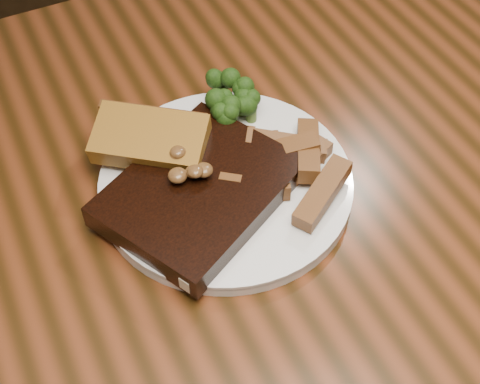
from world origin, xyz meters
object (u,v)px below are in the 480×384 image
object	(u,v)px
steak	(200,192)
potato_wedges	(286,166)
dining_table	(232,265)
garlic_bread	(152,152)
plate	(226,184)

from	to	relation	value
steak	potato_wedges	size ratio (longest dim) A/B	1.67
dining_table	garlic_bread	world-z (taller)	garlic_bread
garlic_bread	dining_table	bearing A→B (deg)	-28.08
plate	dining_table	bearing A→B (deg)	-108.02
plate	steak	xyz separation A→B (m)	(-0.04, -0.01, 0.02)
dining_table	plate	bearing A→B (deg)	71.98
potato_wedges	dining_table	bearing A→B (deg)	-165.90
plate	steak	size ratio (longest dim) A/B	1.43
dining_table	plate	xyz separation A→B (m)	(0.01, 0.04, 0.10)
steak	potato_wedges	bearing A→B (deg)	-31.42
dining_table	garlic_bread	size ratio (longest dim) A/B	13.34
plate	steak	bearing A→B (deg)	-160.38
steak	garlic_bread	bearing A→B (deg)	80.16
garlic_bread	potato_wedges	xyz separation A→B (m)	(0.12, -0.08, -0.00)
garlic_bread	plate	bearing A→B (deg)	-9.30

